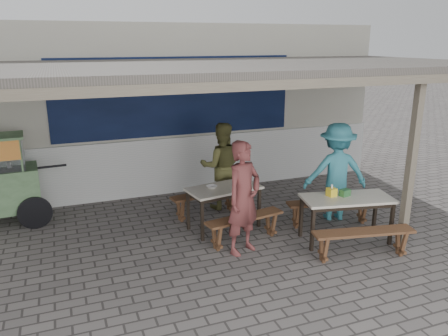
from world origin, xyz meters
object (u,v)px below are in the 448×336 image
Objects in this scene: patron_wall_side at (221,166)px; patron_right_table at (336,172)px; table_left at (224,192)px; bench_left_wall at (206,199)px; bench_left_street at (245,223)px; condiment_jar at (242,180)px; bench_right_wall at (330,207)px; condiment_bowl at (212,187)px; table_right at (347,202)px; donation_box at (345,193)px; tissue_box at (332,192)px; patron_street_side at (244,198)px; bench_right_street at (363,238)px.

patron_right_table is at bearing 158.50° from patron_wall_side.
table_left reaches higher than bench_left_wall.
bench_left_street is 13.39× the size of condiment_jar.
condiment_bowl reaches higher than bench_right_wall.
patron_right_table is (1.94, 0.37, 0.55)m from bench_left_street.
patron_right_table is (0.39, 0.88, 0.22)m from table_right.
condiment_jar is at bearing 109.65° from patron_wall_side.
donation_box is at bearing -25.79° from bench_left_street.
table_left is 2.00m from donation_box.
patron_street_side is at bearing 176.48° from tissue_box.
tissue_box is at bearing -47.25° from condiment_jar.
bench_left_wall is at bearing 159.01° from bench_right_wall.
condiment_jar is at bearing 135.92° from donation_box.
bench_right_street is at bearing -90.00° from table_right.
patron_right_table reaches higher than donation_box.
condiment_bowl is at bearing 147.75° from tissue_box.
bench_left_street is 0.78× the size of patron_street_side.
patron_wall_side is 0.81m from condiment_jar.
condiment_jar is (0.28, 0.79, 0.47)m from bench_left_street.
patron_wall_side is (0.31, 0.95, 0.18)m from table_left.
bench_right_street is 3.03m from patron_wall_side.
table_right is at bearing -34.94° from tissue_box.
bench_left_wall is 2.35m from tissue_box.
donation_box is 0.96× the size of condiment_bowl.
condiment_jar is at bearing -55.13° from bench_left_wall.
tissue_box reaches higher than bench_left_street.
patron_wall_side reaches higher than condiment_jar.
patron_street_side is at bearing 35.08° from patron_right_table.
table_right is 11.58× the size of tissue_box.
bench_left_street is 1.67m from table_right.
bench_left_wall is at bearing 133.36° from tissue_box.
patron_street_side is at bearing -157.02° from bench_right_wall.
patron_street_side is at bearing 174.39° from donation_box.
donation_box is 1.62× the size of condiment_jar.
condiment_bowl is at bearing 145.28° from bench_right_street.
table_right is at bearing 90.00° from bench_right_street.
patron_right_table is at bearing -17.64° from table_left.
patron_right_table is at bearing 64.56° from donation_box.
table_left is 1.01m from patron_wall_side.
patron_street_side reaches higher than condiment_bowl.
patron_street_side reaches higher than tissue_box.
tissue_box is at bearing -44.69° from table_left.
bench_left_street is 0.63m from patron_street_side.
bench_left_street and bench_left_wall have the same top height.
table_right is at bearing -28.06° from bench_left_street.
patron_wall_side is 2.28m from tissue_box.
bench_left_street is 1.48m from tissue_box.
patron_street_side is 10.23× the size of condiment_bowl.
condiment_bowl reaches higher than table_right.
condiment_jar is (-1.66, 0.42, -0.09)m from patron_right_table.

